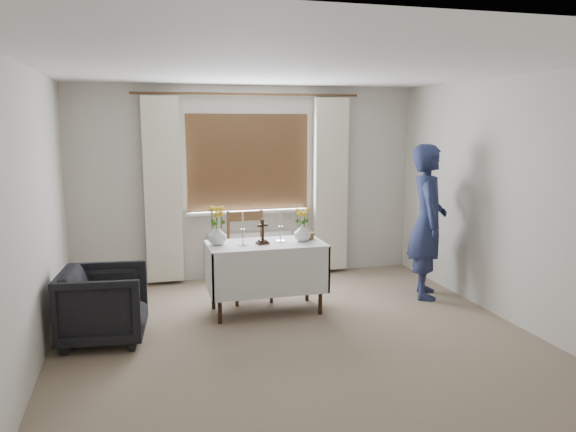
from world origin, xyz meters
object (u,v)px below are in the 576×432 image
object	(u,v)px
wooden_chair	(250,256)
flower_vase_left	(217,235)
armchair	(104,305)
person	(428,222)
altar_table	(266,278)
wooden_cross	(263,232)
flower_vase_right	(302,233)

from	to	relation	value
wooden_chair	flower_vase_left	bearing A→B (deg)	-138.03
armchair	flower_vase_left	world-z (taller)	flower_vase_left
wooden_chair	person	world-z (taller)	person
altar_table	wooden_cross	world-z (taller)	wooden_cross
armchair	flower_vase_left	bearing A→B (deg)	-62.30
wooden_chair	flower_vase_left	world-z (taller)	wooden_chair
wooden_cross	flower_vase_left	world-z (taller)	wooden_cross
wooden_chair	wooden_cross	bearing A→B (deg)	-88.41
armchair	flower_vase_right	distance (m)	2.15
armchair	person	bearing A→B (deg)	-76.93
wooden_chair	wooden_cross	world-z (taller)	wooden_cross
person	flower_vase_right	bearing A→B (deg)	114.86
wooden_chair	armchair	size ratio (longest dim) A/B	1.31
altar_table	armchair	distance (m)	1.70
altar_table	armchair	world-z (taller)	altar_table
armchair	wooden_cross	distance (m)	1.73
altar_table	wooden_chair	bearing A→B (deg)	99.74
armchair	wooden_cross	bearing A→B (deg)	-71.39
flower_vase_right	flower_vase_left	bearing A→B (deg)	175.87
flower_vase_left	flower_vase_right	bearing A→B (deg)	-4.13
altar_table	person	size ratio (longest dim) A/B	0.69
wooden_chair	armchair	xyz separation A→B (m)	(-1.57, -0.88, -0.16)
flower_vase_left	person	bearing A→B (deg)	-0.11
person	armchair	bearing A→B (deg)	119.73
wooden_chair	wooden_cross	xyz separation A→B (m)	(0.04, -0.52, 0.39)
flower_vase_right	wooden_cross	bearing A→B (deg)	-176.48
person	wooden_chair	bearing A→B (deg)	100.60
wooden_cross	flower_vase_right	distance (m)	0.45
wooden_cross	flower_vase_left	size ratio (longest dim) A/B	1.28
flower_vase_left	wooden_chair	bearing A→B (deg)	44.78
wooden_chair	flower_vase_left	xyz separation A→B (m)	(-0.43, -0.42, 0.36)
person	flower_vase_right	xyz separation A→B (m)	(-1.54, -0.06, -0.04)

